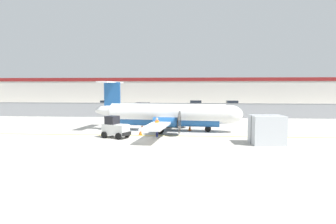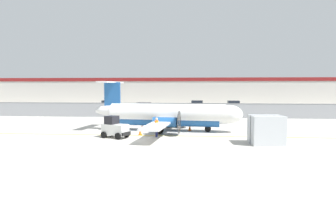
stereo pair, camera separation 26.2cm
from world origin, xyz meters
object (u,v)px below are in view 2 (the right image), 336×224
Objects in this scene: commuter_airplane at (170,115)px; cargo_container at (266,130)px; traffic_cone_near_left at (142,126)px; parked_car_3 at (234,105)px; ground_crew_worker at (157,126)px; baggage_tug at (115,128)px; parked_car_1 at (143,107)px; parked_car_0 at (109,104)px; parked_car_2 at (198,104)px; traffic_cone_far_left at (140,132)px; traffic_cone_near_right at (190,127)px.

commuter_airplane reaches higher than cargo_container.
parked_car_3 reaches higher than traffic_cone_near_left.
baggage_tug is at bearing -163.26° from ground_crew_worker.
baggage_tug is 0.59× the size of parked_car_1.
commuter_airplane is at bearing -56.96° from parked_car_0.
parked_car_1 is at bearing -33.76° from parked_car_0.
commuter_airplane reaches higher than parked_car_2.
commuter_airplane is at bearing 136.89° from cargo_container.
traffic_cone_far_left is (-1.61, 0.84, -0.64)m from ground_crew_worker.
ground_crew_worker is 0.40× the size of parked_car_3.
parked_car_2 is at bearing -133.26° from parked_car_1.
traffic_cone_far_left is at bearing -62.90° from parked_car_0.
baggage_tug reaches higher than parked_car_3.
ground_crew_worker is at bearing -109.48° from parked_car_3.
ground_crew_worker is 0.67× the size of cargo_container.
traffic_cone_far_left is at bearing -95.61° from parked_car_2.
ground_crew_worker is 26.35m from parked_car_1.
parked_car_2 is at bearing 101.02° from baggage_tug.
baggage_tug reaches higher than parked_car_0.
parked_car_1 and parked_car_3 have the same top height.
baggage_tug is 35.66m from parked_car_2.
parked_car_0 is at bearing 120.18° from traffic_cone_near_right.
traffic_cone_near_left is at bearing -61.23° from parked_car_0.
parked_car_1 is at bearing 107.74° from ground_crew_worker.
ground_crew_worker is 5.01m from traffic_cone_near_left.
traffic_cone_near_right is 32.77m from parked_car_0.
parked_car_1 is at bearing 117.66° from baggage_tug.
traffic_cone_near_left is at bearing 120.06° from ground_crew_worker.
traffic_cone_near_right is 0.15× the size of parked_car_3.
baggage_tug is 1.51× the size of ground_crew_worker.
cargo_container reaches higher than traffic_cone_near_left.
parked_car_3 is (16.68, 7.88, 0.00)m from parked_car_1.
cargo_container is 0.59× the size of parked_car_1.
traffic_cone_near_right is 23.10m from parked_car_1.
ground_crew_worker and parked_car_3 have the same top height.
parked_car_2 is at bearing 87.66° from traffic_cone_near_right.
parked_car_0 is (-14.51, 28.83, -0.71)m from commuter_airplane.
traffic_cone_near_right is at bearing 126.50° from cargo_container.
ground_crew_worker is 0.39× the size of parked_car_0.
cargo_container is (8.75, -2.57, 0.15)m from ground_crew_worker.
traffic_cone_near_left is 21.53m from parked_car_1.
traffic_cone_far_left is 0.15× the size of parked_car_2.
parked_car_2 is at bearing 92.86° from cargo_container.
commuter_airplane reaches higher than parked_car_3.
parked_car_1 reaches higher than traffic_cone_far_left.
ground_crew_worker is 2.66× the size of traffic_cone_far_left.
commuter_airplane is 6.24× the size of baggage_tug.
traffic_cone_far_left is at bearing -142.50° from traffic_cone_near_right.
traffic_cone_near_left is 1.00× the size of traffic_cone_far_left.
baggage_tug reaches higher than ground_crew_worker.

